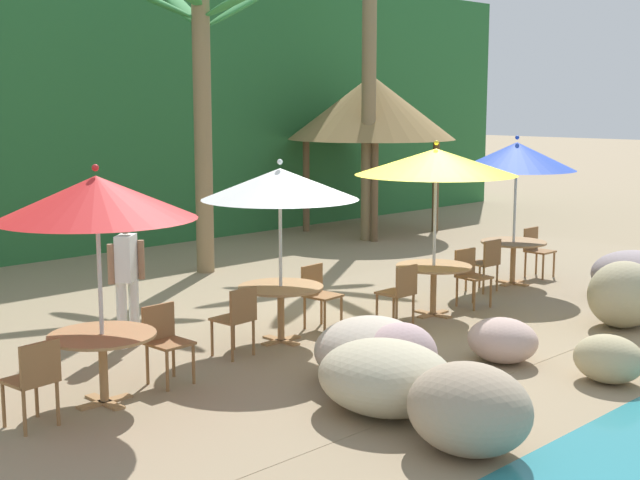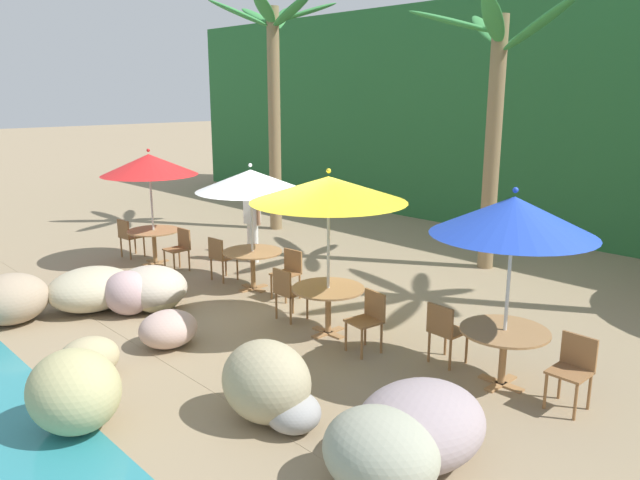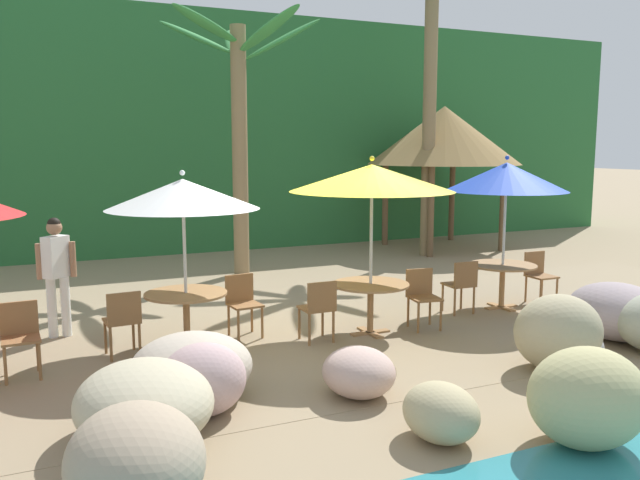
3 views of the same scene
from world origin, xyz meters
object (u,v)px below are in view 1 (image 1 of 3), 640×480
at_px(chair_red_inland, 34,377).
at_px(palapa_hut, 372,108).
at_px(umbrella_yellow, 436,162).
at_px(palm_tree_third, 370,17).
at_px(dining_table_blue, 513,249).
at_px(dining_table_red, 102,346).
at_px(chair_white_seaward, 318,291).
at_px(waiter_in_white, 127,271).
at_px(chair_yellow_inland, 400,290).
at_px(chair_blue_inland, 487,261).
at_px(chair_white_inland, 238,316).
at_px(dining_table_yellow, 434,274).
at_px(umbrella_white, 280,184).
at_px(chair_blue_seaward, 536,248).
at_px(palm_tree_second, 202,75).
at_px(chair_red_seaward, 165,338).
at_px(chair_yellow_seaward, 470,273).
at_px(umbrella_blue, 517,156).
at_px(dining_table_white, 281,295).
at_px(umbrella_red, 97,198).

height_order(chair_red_inland, palapa_hut, palapa_hut).
distance_m(umbrella_yellow, palm_tree_third, 7.56).
bearing_deg(dining_table_blue, dining_table_red, -177.38).
distance_m(chair_white_seaward, waiter_in_white, 2.62).
bearing_deg(chair_yellow_inland, palapa_hut, 44.60).
distance_m(dining_table_red, chair_blue_inland, 7.28).
xyz_separation_m(chair_red_inland, chair_white_inland, (2.87, 0.48, 0.00)).
relative_size(chair_white_seaward, dining_table_yellow, 0.79).
bearing_deg(chair_white_inland, umbrella_white, 10.05).
relative_size(chair_blue_seaward, palm_tree_second, 0.16).
bearing_deg(dining_table_blue, umbrella_white, 179.06).
xyz_separation_m(umbrella_white, dining_table_yellow, (2.53, -0.50, -1.44)).
bearing_deg(chair_red_seaward, chair_yellow_inland, -3.97).
relative_size(chair_white_inland, chair_blue_inland, 1.00).
height_order(chair_yellow_inland, palm_tree_third, palm_tree_third).
bearing_deg(chair_yellow_seaward, dining_table_blue, 13.38).
distance_m(chair_blue_seaward, waiter_in_white, 7.74).
bearing_deg(umbrella_blue, umbrella_white, 179.06).
xyz_separation_m(dining_table_blue, chair_blue_inland, (-0.85, -0.05, -0.10)).
bearing_deg(chair_yellow_inland, chair_yellow_seaward, 2.07).
distance_m(dining_table_white, chair_white_inland, 0.86).
relative_size(chair_blue_inland, palm_tree_third, 0.12).
relative_size(chair_white_inland, umbrella_blue, 0.34).
bearing_deg(dining_table_red, dining_table_yellow, -0.47).
bearing_deg(chair_blue_seaward, palm_tree_third, 78.59).
bearing_deg(dining_table_white, dining_table_yellow, -11.21).
relative_size(umbrella_yellow, chair_blue_inland, 2.92).
xyz_separation_m(umbrella_blue, dining_table_blue, (0.00, 0.00, -1.56)).
relative_size(chair_yellow_inland, dining_table_blue, 0.79).
bearing_deg(palapa_hut, chair_yellow_seaward, -126.96).
distance_m(dining_table_white, chair_white_seaward, 0.86).
bearing_deg(umbrella_red, umbrella_yellow, -0.47).
bearing_deg(palapa_hut, palm_tree_second, -167.79).
distance_m(chair_red_inland, waiter_in_white, 2.86).
distance_m(umbrella_red, dining_table_blue, 8.27).
bearing_deg(umbrella_white, chair_white_seaward, 11.32).
height_order(umbrella_red, dining_table_blue, umbrella_red).
bearing_deg(chair_white_inland, waiter_in_white, 117.75).
xyz_separation_m(chair_red_seaward, chair_white_seaward, (2.87, 0.50, 0.00)).
relative_size(chair_white_inland, dining_table_blue, 0.79).
bearing_deg(dining_table_red, dining_table_blue, 2.62).
bearing_deg(dining_table_blue, chair_yellow_seaward, -166.62).
xyz_separation_m(chair_white_inland, chair_blue_inland, (5.24, 0.02, 0.00)).
relative_size(dining_table_yellow, chair_blue_seaward, 1.26).
bearing_deg(chair_white_inland, dining_table_red, -171.37).
relative_size(dining_table_white, waiter_in_white, 0.65).
xyz_separation_m(chair_white_inland, umbrella_blue, (6.09, 0.06, 1.67)).
relative_size(dining_table_blue, palm_tree_third, 0.15).
bearing_deg(umbrella_red, palm_tree_third, 28.33).
distance_m(chair_yellow_inland, waiter_in_white, 3.70).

